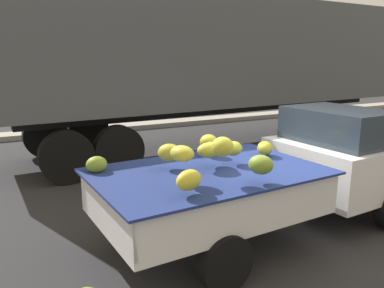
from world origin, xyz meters
name	(u,v)px	position (x,y,z in m)	size (l,w,h in m)	color
ground	(273,227)	(0.00, 0.00, 0.00)	(220.00, 220.00, 0.00)	#28282B
curb_strip	(113,128)	(0.00, 8.71, 0.08)	(80.00, 0.80, 0.16)	gray
pickup_truck	(318,163)	(0.81, -0.02, 0.88)	(5.18, 2.16, 1.70)	white
semi_trailer	(225,55)	(2.17, 4.94, 2.54)	(12.11, 3.16, 3.95)	#4C5156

